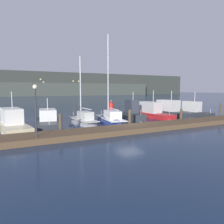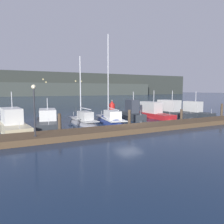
{
  "view_description": "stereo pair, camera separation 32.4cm",
  "coord_description": "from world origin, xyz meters",
  "px_view_note": "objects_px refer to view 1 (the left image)",
  "views": [
    {
      "loc": [
        -11.56,
        -18.14,
        3.77
      ],
      "look_at": [
        0.0,
        3.67,
        1.2
      ],
      "focal_mm": 35.0,
      "sensor_mm": 36.0,
      "label": 1
    },
    {
      "loc": [
        -11.28,
        -18.29,
        3.77
      ],
      "look_at": [
        0.0,
        3.67,
        1.2
      ],
      "focal_mm": 35.0,
      "sensor_mm": 36.0,
      "label": 2
    }
  ],
  "objects_px": {
    "channel_buoy": "(111,107)",
    "dock_lamppost": "(36,102)",
    "motorboat_berth_3": "(48,124)",
    "motorboat_berth_9": "(194,113)",
    "motorboat_berth_8": "(171,113)",
    "motorboat_berth_2": "(13,127)",
    "sailboat_berth_5": "(110,121)",
    "sailboat_berth_4": "(83,122)",
    "motorboat_berth_7": "(153,115)",
    "motorboat_berth_6": "(133,116)"
  },
  "relations": [
    {
      "from": "motorboat_berth_3",
      "to": "motorboat_berth_6",
      "type": "distance_m",
      "value": 10.61
    },
    {
      "from": "motorboat_berth_2",
      "to": "motorboat_berth_6",
      "type": "distance_m",
      "value": 13.93
    },
    {
      "from": "motorboat_berth_6",
      "to": "dock_lamppost",
      "type": "xyz_separation_m",
      "value": [
        -12.69,
        -6.96,
        2.49
      ]
    },
    {
      "from": "motorboat_berth_3",
      "to": "channel_buoy",
      "type": "relative_size",
      "value": 3.66
    },
    {
      "from": "motorboat_berth_3",
      "to": "dock_lamppost",
      "type": "height_order",
      "value": "dock_lamppost"
    },
    {
      "from": "motorboat_berth_3",
      "to": "motorboat_berth_7",
      "type": "xyz_separation_m",
      "value": [
        14.12,
        1.01,
        0.05
      ]
    },
    {
      "from": "motorboat_berth_6",
      "to": "motorboat_berth_9",
      "type": "bearing_deg",
      "value": -4.01
    },
    {
      "from": "motorboat_berth_3",
      "to": "channel_buoy",
      "type": "height_order",
      "value": "motorboat_berth_3"
    },
    {
      "from": "sailboat_berth_4",
      "to": "dock_lamppost",
      "type": "relative_size",
      "value": 2.17
    },
    {
      "from": "motorboat_berth_3",
      "to": "motorboat_berth_9",
      "type": "xyz_separation_m",
      "value": [
        20.71,
        -0.14,
        0.04
      ]
    },
    {
      "from": "sailboat_berth_4",
      "to": "sailboat_berth_5",
      "type": "bearing_deg",
      "value": -9.51
    },
    {
      "from": "motorboat_berth_3",
      "to": "sailboat_berth_4",
      "type": "xyz_separation_m",
      "value": [
        3.74,
        0.02,
        -0.12
      ]
    },
    {
      "from": "sailboat_berth_5",
      "to": "motorboat_berth_7",
      "type": "relative_size",
      "value": 1.51
    },
    {
      "from": "motorboat_berth_6",
      "to": "sailboat_berth_4",
      "type": "bearing_deg",
      "value": -175.39
    },
    {
      "from": "motorboat_berth_9",
      "to": "channel_buoy",
      "type": "xyz_separation_m",
      "value": [
        -7.79,
        11.05,
        0.38
      ]
    },
    {
      "from": "sailboat_berth_4",
      "to": "motorboat_berth_9",
      "type": "xyz_separation_m",
      "value": [
        16.97,
        -0.16,
        0.16
      ]
    },
    {
      "from": "dock_lamppost",
      "to": "channel_buoy",
      "type": "bearing_deg",
      "value": 49.06
    },
    {
      "from": "sailboat_berth_5",
      "to": "dock_lamppost",
      "type": "bearing_deg",
      "value": -146.47
    },
    {
      "from": "motorboat_berth_2",
      "to": "motorboat_berth_3",
      "type": "height_order",
      "value": "motorboat_berth_2"
    },
    {
      "from": "motorboat_berth_3",
      "to": "channel_buoy",
      "type": "bearing_deg",
      "value": 40.2
    },
    {
      "from": "motorboat_berth_6",
      "to": "dock_lamppost",
      "type": "relative_size",
      "value": 1.46
    },
    {
      "from": "motorboat_berth_2",
      "to": "motorboat_berth_9",
      "type": "bearing_deg",
      "value": 1.49
    },
    {
      "from": "motorboat_berth_9",
      "to": "sailboat_berth_4",
      "type": "bearing_deg",
      "value": 179.47
    },
    {
      "from": "motorboat_berth_2",
      "to": "dock_lamppost",
      "type": "xyz_separation_m",
      "value": [
        1.18,
        -5.63,
        2.54
      ]
    },
    {
      "from": "motorboat_berth_7",
      "to": "motorboat_berth_6",
      "type": "bearing_deg",
      "value": -172.97
    },
    {
      "from": "motorboat_berth_2",
      "to": "sailboat_berth_5",
      "type": "relative_size",
      "value": 0.67
    },
    {
      "from": "motorboat_berth_2",
      "to": "motorboat_berth_3",
      "type": "relative_size",
      "value": 1.03
    },
    {
      "from": "dock_lamppost",
      "to": "sailboat_berth_5",
      "type": "bearing_deg",
      "value": 33.53
    },
    {
      "from": "motorboat_berth_6",
      "to": "motorboat_berth_8",
      "type": "distance_m",
      "value": 6.94
    },
    {
      "from": "motorboat_berth_3",
      "to": "channel_buoy",
      "type": "xyz_separation_m",
      "value": [
        12.92,
        10.92,
        0.43
      ]
    },
    {
      "from": "motorboat_berth_8",
      "to": "dock_lamppost",
      "type": "bearing_deg",
      "value": -158.84
    },
    {
      "from": "channel_buoy",
      "to": "dock_lamppost",
      "type": "xyz_separation_m",
      "value": [
        -15.01,
        -17.31,
        2.21
      ]
    },
    {
      "from": "dock_lamppost",
      "to": "motorboat_berth_2",
      "type": "bearing_deg",
      "value": 101.82
    },
    {
      "from": "motorboat_berth_3",
      "to": "dock_lamppost",
      "type": "relative_size",
      "value": 1.93
    },
    {
      "from": "sailboat_berth_4",
      "to": "motorboat_berth_3",
      "type": "bearing_deg",
      "value": -179.71
    },
    {
      "from": "motorboat_berth_3",
      "to": "motorboat_berth_7",
      "type": "relative_size",
      "value": 0.99
    },
    {
      "from": "motorboat_berth_2",
      "to": "sailboat_berth_5",
      "type": "xyz_separation_m",
      "value": [
        10.07,
        0.27,
        -0.24
      ]
    },
    {
      "from": "motorboat_berth_7",
      "to": "motorboat_berth_8",
      "type": "xyz_separation_m",
      "value": [
        3.38,
        0.19,
        0.08
      ]
    },
    {
      "from": "motorboat_berth_2",
      "to": "motorboat_berth_8",
      "type": "height_order",
      "value": "motorboat_berth_8"
    },
    {
      "from": "motorboat_berth_6",
      "to": "channel_buoy",
      "type": "height_order",
      "value": "motorboat_berth_6"
    },
    {
      "from": "motorboat_berth_3",
      "to": "motorboat_berth_7",
      "type": "distance_m",
      "value": 14.16
    },
    {
      "from": "motorboat_berth_8",
      "to": "motorboat_berth_2",
      "type": "bearing_deg",
      "value": -174.62
    },
    {
      "from": "motorboat_berth_3",
      "to": "motorboat_berth_6",
      "type": "relative_size",
      "value": 1.32
    },
    {
      "from": "sailboat_berth_4",
      "to": "motorboat_berth_7",
      "type": "height_order",
      "value": "sailboat_berth_4"
    },
    {
      "from": "motorboat_berth_6",
      "to": "motorboat_berth_3",
      "type": "bearing_deg",
      "value": -176.91
    },
    {
      "from": "motorboat_berth_9",
      "to": "motorboat_berth_8",
      "type": "bearing_deg",
      "value": 157.38
    },
    {
      "from": "motorboat_berth_2",
      "to": "motorboat_berth_7",
      "type": "bearing_deg",
      "value": 5.8
    },
    {
      "from": "sailboat_berth_4",
      "to": "dock_lamppost",
      "type": "distance_m",
      "value": 9.09
    },
    {
      "from": "motorboat_berth_7",
      "to": "motorboat_berth_3",
      "type": "bearing_deg",
      "value": -175.92
    },
    {
      "from": "sailboat_berth_4",
      "to": "channel_buoy",
      "type": "height_order",
      "value": "sailboat_berth_4"
    }
  ]
}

